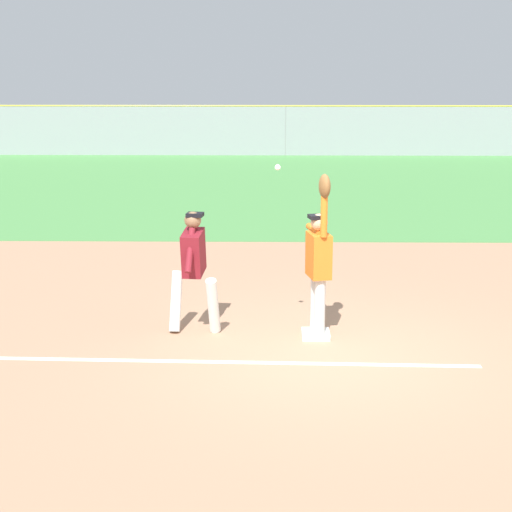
{
  "coord_description": "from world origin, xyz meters",
  "views": [
    {
      "loc": [
        -0.69,
        -9.68,
        3.6
      ],
      "look_at": [
        -0.87,
        1.02,
        1.05
      ],
      "focal_mm": 55.23,
      "sensor_mm": 36.0,
      "label": 1
    }
  ],
  "objects": [
    {
      "name": "parked_car_silver",
      "position": [
        -5.43,
        26.98,
        0.67
      ],
      "size": [
        4.43,
        2.17,
        1.25
      ],
      "rotation": [
        0.0,
        0.0,
        -0.02
      ],
      "color": "#B7B7BC",
      "rests_on": "ground_plane"
    },
    {
      "name": "outfield_fence",
      "position": [
        0.0,
        24.04,
        1.06
      ],
      "size": [
        54.55,
        0.08,
        2.12
      ],
      "color": "#93999E",
      "rests_on": "ground_plane"
    },
    {
      "name": "ground_plane",
      "position": [
        0.0,
        0.0,
        0.0
      ],
      "size": [
        73.6,
        73.6,
        0.0
      ],
      "primitive_type": "plane",
      "color": "tan"
    },
    {
      "name": "parked_car_blue",
      "position": [
        1.07,
        26.86,
        0.67
      ],
      "size": [
        4.46,
        2.23,
        1.25
      ],
      "rotation": [
        0.0,
        0.0,
        0.03
      ],
      "color": "#23389E",
      "rests_on": "ground_plane"
    },
    {
      "name": "chalk_foul_line",
      "position": [
        -4.04,
        -0.27,
        0.0
      ],
      "size": [
        12.0,
        0.46,
        0.01
      ],
      "primitive_type": "cube",
      "rotation": [
        0.0,
        0.0,
        -0.03
      ],
      "color": "white",
      "rests_on": "ground_plane"
    },
    {
      "name": "runner",
      "position": [
        -1.72,
        0.79,
        1.0
      ],
      "size": [
        0.74,
        0.85,
        1.72
      ],
      "rotation": [
        0.0,
        0.0,
        -0.11
      ],
      "color": "white",
      "rests_on": "ground_plane"
    },
    {
      "name": "first_base",
      "position": [
        -0.04,
        0.63,
        0.04
      ],
      "size": [
        0.38,
        0.38,
        0.08
      ],
      "primitive_type": "cube",
      "rotation": [
        0.0,
        0.0,
        -0.0
      ],
      "color": "white",
      "rests_on": "ground_plane"
    },
    {
      "name": "baseball",
      "position": [
        -0.58,
        0.47,
        2.36
      ],
      "size": [
        0.07,
        0.07,
        0.07
      ],
      "primitive_type": "sphere",
      "color": "white"
    },
    {
      "name": "outfield_grass",
      "position": [
        0.0,
        15.39,
        0.01
      ],
      "size": [
        54.47,
        17.3,
        0.01
      ],
      "primitive_type": "cube",
      "color": "#4C8C47",
      "rests_on": "ground_plane"
    },
    {
      "name": "parked_car_white",
      "position": [
        7.26,
        26.49,
        0.67
      ],
      "size": [
        4.55,
        2.42,
        1.25
      ],
      "rotation": [
        0.0,
        0.0,
        -0.09
      ],
      "color": "white",
      "rests_on": "ground_plane"
    },
    {
      "name": "fielder",
      "position": [
        -0.01,
        0.64,
        1.12
      ],
      "size": [
        0.35,
        0.89,
        2.28
      ],
      "rotation": [
        0.0,
        0.0,
        3.35
      ],
      "color": "silver",
      "rests_on": "ground_plane"
    }
  ]
}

